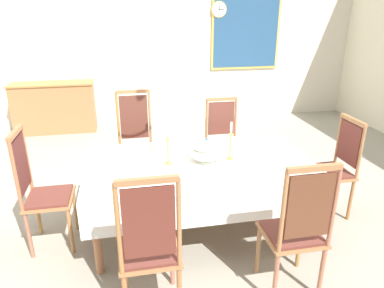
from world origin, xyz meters
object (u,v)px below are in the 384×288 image
(chair_south_b, at_px, (297,228))
(bowl_near_right, at_px, (163,145))
(chair_north_b, at_px, (223,139))
(chair_north_a, at_px, (136,141))
(framed_painting, at_px, (246,30))
(chair_head_west, at_px, (40,189))
(sideboard, at_px, (55,108))
(soup_tureen, at_px, (206,150))
(candlestick_east, at_px, (230,144))
(spoon_primary, at_px, (323,171))
(mounted_clock, at_px, (219,9))
(dining_table, at_px, (200,169))
(spoon_secondary, at_px, (151,147))
(candlestick_west, at_px, (168,149))
(bowl_near_left, at_px, (313,172))
(chair_south_a, at_px, (149,245))
(chair_head_east, at_px, (335,165))

(chair_south_b, relative_size, bowl_near_right, 6.09)
(chair_south_b, height_order, chair_north_b, chair_south_b)
(chair_north_a, bearing_deg, framed_painting, -130.37)
(chair_head_west, height_order, sideboard, chair_head_west)
(chair_north_a, xyz_separation_m, chair_north_b, (1.12, -0.01, -0.05))
(chair_north_a, bearing_deg, soup_tureen, 122.29)
(candlestick_east, xyz_separation_m, bowl_near_right, (-0.62, 0.44, -0.13))
(chair_north_b, height_order, spoon_primary, chair_north_b)
(bowl_near_right, distance_m, mounted_clock, 3.84)
(dining_table, bearing_deg, framed_painting, 65.23)
(chair_head_west, relative_size, spoon_secondary, 6.65)
(dining_table, bearing_deg, candlestick_west, 180.00)
(bowl_near_left, distance_m, bowl_near_right, 1.55)
(candlestick_west, distance_m, framed_painting, 4.34)
(chair_north_b, height_order, sideboard, chair_north_b)
(chair_south_a, xyz_separation_m, spoon_secondary, (0.14, 1.49, 0.14))
(chair_head_west, bearing_deg, spoon_secondary, 113.90)
(chair_north_a, bearing_deg, dining_table, 119.56)
(chair_head_west, relative_size, framed_painting, 0.80)
(dining_table, relative_size, bowl_near_right, 11.34)
(chair_south_b, xyz_separation_m, bowl_near_left, (0.41, 0.55, 0.17))
(bowl_near_left, height_order, framed_painting, framed_painting)
(chair_head_east, bearing_deg, candlestick_west, 90.00)
(chair_head_west, height_order, candlestick_east, chair_head_west)
(chair_south_b, height_order, mounted_clock, mounted_clock)
(candlestick_east, distance_m, spoon_secondary, 0.90)
(chair_south_a, bearing_deg, soup_tureen, 57.65)
(bowl_near_left, relative_size, bowl_near_right, 0.93)
(candlestick_west, distance_m, bowl_near_left, 1.35)
(chair_north_b, relative_size, sideboard, 0.75)
(dining_table, relative_size, spoon_secondary, 12.33)
(sideboard, xyz_separation_m, framed_painting, (3.66, 0.25, 1.29))
(candlestick_east, bearing_deg, framed_painting, 69.26)
(soup_tureen, relative_size, mounted_clock, 1.05)
(bowl_near_left, xyz_separation_m, sideboard, (-2.88, 3.95, -0.31))
(chair_north_b, height_order, candlestick_west, candlestick_west)
(chair_south_a, bearing_deg, mounted_clock, 69.80)
(chair_north_a, bearing_deg, mounted_clock, -122.88)
(chair_north_b, height_order, chair_head_east, chair_head_east)
(chair_north_b, bearing_deg, soup_tureen, 65.19)
(chair_north_a, height_order, spoon_secondary, chair_north_a)
(candlestick_east, height_order, bowl_near_right, candlestick_east)
(chair_north_b, xyz_separation_m, candlestick_east, (-0.23, -1.02, 0.33))
(chair_south_b, relative_size, soup_tureen, 3.77)
(sideboard, bearing_deg, dining_table, 119.05)
(bowl_near_right, bearing_deg, chair_north_b, 34.14)
(bowl_near_right, bearing_deg, dining_table, -55.42)
(framed_painting, bearing_deg, soup_tureen, -113.93)
(dining_table, height_order, sideboard, sideboard)
(candlestick_east, height_order, sideboard, candlestick_east)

